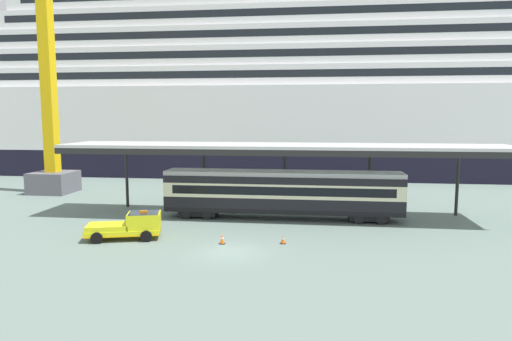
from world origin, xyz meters
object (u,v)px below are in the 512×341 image
object	(u,v)px
traffic_cone_near	(222,239)
traffic_cone_mid	(283,239)
train_carriage	(282,192)
dockside_crane	(54,50)
cruise_ship	(360,87)
service_truck	(131,225)

from	to	relation	value
traffic_cone_near	traffic_cone_mid	size ratio (longest dim) A/B	1.19
train_carriage	traffic_cone_near	bearing A→B (deg)	-113.40
traffic_cone_mid	dockside_crane	size ratio (longest dim) A/B	0.01
cruise_ship	train_carriage	xyz separation A→B (m)	(-9.77, -35.65, -10.98)
train_carriage	dockside_crane	bearing A→B (deg)	159.02
dockside_crane	train_carriage	bearing A→B (deg)	-20.98
traffic_cone_near	service_truck	bearing A→B (deg)	175.71
cruise_ship	service_truck	world-z (taller)	cruise_ship
train_carriage	dockside_crane	world-z (taller)	dockside_crane
cruise_ship	dockside_crane	world-z (taller)	dockside_crane
traffic_cone_near	dockside_crane	distance (m)	32.91
cruise_ship	traffic_cone_mid	bearing A→B (deg)	-101.97
cruise_ship	dockside_crane	distance (m)	44.15
service_truck	cruise_ship	bearing A→B (deg)	65.14
service_truck	traffic_cone_near	distance (m)	6.81
train_carriage	service_truck	size ratio (longest dim) A/B	3.62
traffic_cone_near	cruise_ship	bearing A→B (deg)	73.10
dockside_crane	traffic_cone_near	bearing A→B (deg)	-39.03
train_carriage	traffic_cone_near	world-z (taller)	train_carriage
traffic_cone_mid	traffic_cone_near	bearing A→B (deg)	-171.98
cruise_ship	train_carriage	size ratio (longest dim) A/B	6.73
cruise_ship	dockside_crane	size ratio (longest dim) A/B	2.56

